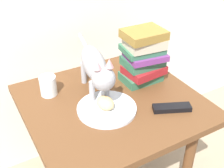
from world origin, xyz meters
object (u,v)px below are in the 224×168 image
side_table (112,116)px  tv_remote (172,108)px  cat (96,67)px  candle_jar (48,87)px  plate (107,109)px  book_stack (143,56)px  bread_roll (105,103)px

side_table → tv_remote: tv_remote is taller
cat → tv_remote: 0.34m
candle_jar → tv_remote: size_ratio=0.57×
plate → candle_jar: candle_jar is taller
cat → book_stack: size_ratio=1.92×
plate → bread_roll: 0.03m
plate → bread_roll: bearing=-163.0°
book_stack → candle_jar: size_ratio=2.88×
side_table → cat: 0.23m
side_table → candle_jar: size_ratio=8.26×
plate → cat: size_ratio=0.50×
plate → bread_roll: (-0.01, -0.00, 0.03)m
bread_roll → book_stack: (0.25, 0.12, 0.08)m
candle_jar → plate: bearing=-53.4°
cat → book_stack: bearing=-0.8°
bread_roll → cat: size_ratio=0.17×
bread_roll → candle_jar: candle_jar is taller
bread_roll → book_stack: 0.29m
plate → tv_remote: size_ratio=1.57×
book_stack → tv_remote: (-0.02, -0.24, -0.11)m
plate → bread_roll: bread_roll is taller
tv_remote → bread_roll: bearing=176.1°
side_table → plate: 0.11m
bread_roll → candle_jar: (-0.15, 0.22, -0.00)m
bread_roll → cat: cat is taller
cat → candle_jar: (-0.18, 0.10, -0.09)m
cat → bread_roll: bearing=-100.6°
bread_roll → plate: bearing=17.0°
side_table → tv_remote: 0.26m
side_table → bread_roll: 0.15m
plate → tv_remote: tv_remote is taller
candle_jar → tv_remote: candle_jar is taller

